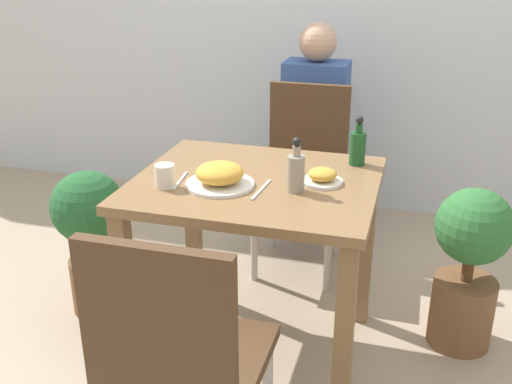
{
  "coord_description": "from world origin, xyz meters",
  "views": [
    {
      "loc": [
        0.56,
        -1.96,
        1.54
      ],
      "look_at": [
        0.0,
        0.0,
        0.7
      ],
      "focal_mm": 42.0,
      "sensor_mm": 36.0,
      "label": 1
    }
  ],
  "objects_px": {
    "chair_far": "(303,167)",
    "sauce_bottle": "(296,171)",
    "potted_plant_left": "(90,230)",
    "potted_plant_right": "(469,262)",
    "person_figure": "(314,133)",
    "condiment_bottle": "(358,146)",
    "food_plate": "(220,176)",
    "chair_near": "(178,358)",
    "side_plate": "(322,177)",
    "drink_cup": "(165,176)"
  },
  "relations": [
    {
      "from": "food_plate",
      "to": "potted_plant_right",
      "type": "bearing_deg",
      "value": 22.29
    },
    {
      "from": "potted_plant_right",
      "to": "food_plate",
      "type": "bearing_deg",
      "value": -157.71
    },
    {
      "from": "drink_cup",
      "to": "chair_far",
      "type": "bearing_deg",
      "value": 71.88
    },
    {
      "from": "food_plate",
      "to": "sauce_bottle",
      "type": "relative_size",
      "value": 1.26
    },
    {
      "from": "chair_near",
      "to": "food_plate",
      "type": "height_order",
      "value": "chair_near"
    },
    {
      "from": "chair_far",
      "to": "condiment_bottle",
      "type": "xyz_separation_m",
      "value": [
        0.31,
        -0.52,
        0.3
      ]
    },
    {
      "from": "chair_far",
      "to": "person_figure",
      "type": "relative_size",
      "value": 0.78
    },
    {
      "from": "chair_far",
      "to": "sauce_bottle",
      "type": "height_order",
      "value": "sauce_bottle"
    },
    {
      "from": "chair_far",
      "to": "potted_plant_right",
      "type": "height_order",
      "value": "chair_far"
    },
    {
      "from": "condiment_bottle",
      "to": "person_figure",
      "type": "xyz_separation_m",
      "value": [
        -0.33,
        0.92,
        -0.24
      ]
    },
    {
      "from": "side_plate",
      "to": "potted_plant_left",
      "type": "height_order",
      "value": "side_plate"
    },
    {
      "from": "potted_plant_left",
      "to": "condiment_bottle",
      "type": "bearing_deg",
      "value": 9.13
    },
    {
      "from": "food_plate",
      "to": "drink_cup",
      "type": "distance_m",
      "value": 0.19
    },
    {
      "from": "chair_near",
      "to": "sauce_bottle",
      "type": "xyz_separation_m",
      "value": [
        0.16,
        0.69,
        0.3
      ]
    },
    {
      "from": "side_plate",
      "to": "potted_plant_right",
      "type": "bearing_deg",
      "value": 23.73
    },
    {
      "from": "side_plate",
      "to": "condiment_bottle",
      "type": "height_order",
      "value": "condiment_bottle"
    },
    {
      "from": "chair_near",
      "to": "side_plate",
      "type": "height_order",
      "value": "chair_near"
    },
    {
      "from": "side_plate",
      "to": "sauce_bottle",
      "type": "relative_size",
      "value": 0.76
    },
    {
      "from": "person_figure",
      "to": "potted_plant_right",
      "type": "bearing_deg",
      "value": -48.45
    },
    {
      "from": "potted_plant_left",
      "to": "potted_plant_right",
      "type": "bearing_deg",
      "value": 6.9
    },
    {
      "from": "sauce_bottle",
      "to": "potted_plant_left",
      "type": "relative_size",
      "value": 0.29
    },
    {
      "from": "chair_near",
      "to": "condiment_bottle",
      "type": "bearing_deg",
      "value": -108.11
    },
    {
      "from": "condiment_bottle",
      "to": "person_figure",
      "type": "distance_m",
      "value": 1.0
    },
    {
      "from": "condiment_bottle",
      "to": "potted_plant_right",
      "type": "height_order",
      "value": "condiment_bottle"
    },
    {
      "from": "chair_far",
      "to": "potted_plant_left",
      "type": "distance_m",
      "value": 1.06
    },
    {
      "from": "food_plate",
      "to": "sauce_bottle",
      "type": "distance_m",
      "value": 0.27
    },
    {
      "from": "potted_plant_right",
      "to": "sauce_bottle",
      "type": "bearing_deg",
      "value": -151.58
    },
    {
      "from": "potted_plant_right",
      "to": "person_figure",
      "type": "distance_m",
      "value": 1.22
    },
    {
      "from": "side_plate",
      "to": "drink_cup",
      "type": "relative_size",
      "value": 1.77
    },
    {
      "from": "chair_near",
      "to": "person_figure",
      "type": "bearing_deg",
      "value": -89.98
    },
    {
      "from": "drink_cup",
      "to": "chair_near",
      "type": "bearing_deg",
      "value": -64.43
    },
    {
      "from": "food_plate",
      "to": "chair_far",
      "type": "bearing_deg",
      "value": 81.74
    },
    {
      "from": "chair_far",
      "to": "drink_cup",
      "type": "distance_m",
      "value": 1.03
    },
    {
      "from": "side_plate",
      "to": "condiment_bottle",
      "type": "relative_size",
      "value": 0.76
    },
    {
      "from": "sauce_bottle",
      "to": "condiment_bottle",
      "type": "xyz_separation_m",
      "value": [
        0.17,
        0.33,
        0.0
      ]
    },
    {
      "from": "food_plate",
      "to": "person_figure",
      "type": "bearing_deg",
      "value": 85.29
    },
    {
      "from": "food_plate",
      "to": "chair_near",
      "type": "bearing_deg",
      "value": -80.96
    },
    {
      "from": "chair_far",
      "to": "food_plate",
      "type": "height_order",
      "value": "chair_far"
    },
    {
      "from": "chair_far",
      "to": "sauce_bottle",
      "type": "bearing_deg",
      "value": -80.65
    },
    {
      "from": "food_plate",
      "to": "potted_plant_left",
      "type": "bearing_deg",
      "value": 164.75
    },
    {
      "from": "drink_cup",
      "to": "condiment_bottle",
      "type": "xyz_separation_m",
      "value": [
        0.62,
        0.42,
        0.03
      ]
    },
    {
      "from": "potted_plant_right",
      "to": "person_figure",
      "type": "xyz_separation_m",
      "value": [
        -0.8,
        0.9,
        0.21
      ]
    },
    {
      "from": "side_plate",
      "to": "sauce_bottle",
      "type": "distance_m",
      "value": 0.13
    },
    {
      "from": "potted_plant_left",
      "to": "person_figure",
      "type": "bearing_deg",
      "value": 54.87
    },
    {
      "from": "drink_cup",
      "to": "condiment_bottle",
      "type": "distance_m",
      "value": 0.75
    },
    {
      "from": "food_plate",
      "to": "potted_plant_right",
      "type": "relative_size",
      "value": 0.36
    },
    {
      "from": "sauce_bottle",
      "to": "potted_plant_left",
      "type": "distance_m",
      "value": 1.04
    },
    {
      "from": "side_plate",
      "to": "drink_cup",
      "type": "distance_m",
      "value": 0.56
    },
    {
      "from": "chair_near",
      "to": "potted_plant_left",
      "type": "bearing_deg",
      "value": -47.64
    },
    {
      "from": "drink_cup",
      "to": "potted_plant_left",
      "type": "height_order",
      "value": "drink_cup"
    }
  ]
}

